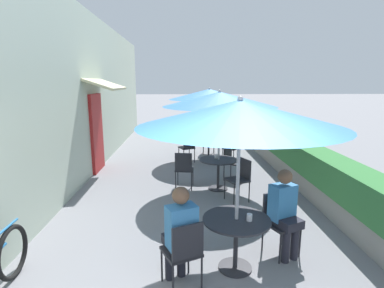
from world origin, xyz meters
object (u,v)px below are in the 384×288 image
(cafe_chair_far_left, at_px, (232,146))
(coffee_cup_far, at_px, (204,135))
(patio_table_mid, at_px, (218,166))
(coffee_cup_mid, at_px, (216,156))
(patio_umbrella_near, at_px, (240,113))
(seated_patron_near_right, at_px, (285,210))
(cafe_chair_near_right, at_px, (278,218))
(patio_umbrella_far, at_px, (209,94))
(cafe_chair_mid_left, at_px, (231,160))
(cafe_chair_far_right, at_px, (206,139))
(patio_table_near, at_px, (236,231))
(seated_patron_near_left, at_px, (180,232))
(cafe_chair_far_back, at_px, (188,146))
(patio_umbrella_mid, at_px, (220,99))
(cafe_chair_near_left, at_px, (184,250))
(coffee_cup_near, at_px, (249,217))
(cafe_chair_mid_back, at_px, (240,176))
(patio_table_far, at_px, (209,143))
(cafe_chair_mid_right, at_px, (184,167))

(cafe_chair_far_left, xyz_separation_m, coffee_cup_far, (-0.80, 0.49, 0.23))
(patio_table_mid, bearing_deg, coffee_cup_mid, 113.29)
(patio_umbrella_near, height_order, seated_patron_near_right, patio_umbrella_near)
(cafe_chair_near_right, height_order, patio_umbrella_far, patio_umbrella_far)
(cafe_chair_mid_left, height_order, cafe_chair_far_right, same)
(cafe_chair_near_right, relative_size, cafe_chair_far_left, 1.00)
(patio_table_near, relative_size, cafe_chair_far_left, 1.00)
(seated_patron_near_left, xyz_separation_m, cafe_chair_far_back, (0.22, 5.59, -0.17))
(patio_umbrella_mid, relative_size, coffee_cup_far, 27.51)
(patio_table_near, distance_m, cafe_chair_far_back, 5.33)
(patio_table_near, bearing_deg, patio_umbrella_near, 180.00)
(cafe_chair_near_left, distance_m, cafe_chair_mid_left, 4.22)
(seated_patron_near_right, bearing_deg, patio_table_mid, -102.03)
(patio_table_near, relative_size, patio_umbrella_far, 0.35)
(cafe_chair_far_back, bearing_deg, patio_table_mid, -99.22)
(seated_patron_near_right, bearing_deg, cafe_chair_near_left, 1.52)
(coffee_cup_mid, xyz_separation_m, coffee_cup_far, (-0.05, 2.72, 0.00))
(seated_patron_near_left, relative_size, coffee_cup_near, 13.89)
(coffee_cup_near, relative_size, cafe_chair_mid_left, 0.10)
(cafe_chair_far_right, bearing_deg, patio_table_mid, 4.92)
(cafe_chair_near_right, height_order, coffee_cup_far, cafe_chair_near_right)
(cafe_chair_far_back, bearing_deg, coffee_cup_mid, -99.59)
(seated_patron_near_right, bearing_deg, cafe_chair_far_left, -115.56)
(patio_umbrella_far, bearing_deg, cafe_chair_mid_left, -79.59)
(patio_umbrella_far, distance_m, cafe_chair_far_right, 1.71)
(cafe_chair_far_left, bearing_deg, cafe_chair_near_right, 123.37)
(cafe_chair_mid_back, height_order, patio_table_far, cafe_chair_mid_back)
(coffee_cup_mid, bearing_deg, cafe_chair_near_left, -102.56)
(coffee_cup_near, relative_size, patio_table_mid, 0.10)
(cafe_chair_far_right, height_order, coffee_cup_far, cafe_chair_far_right)
(seated_patron_near_right, bearing_deg, patio_table_far, -108.34)
(patio_table_mid, bearing_deg, patio_table_far, 89.32)
(coffee_cup_near, relative_size, patio_umbrella_mid, 0.04)
(cafe_chair_near_left, height_order, cafe_chair_mid_back, same)
(coffee_cup_near, distance_m, coffee_cup_far, 5.87)
(patio_table_mid, bearing_deg, cafe_chair_near_right, -78.44)
(cafe_chair_near_left, xyz_separation_m, cafe_chair_mid_right, (0.04, 3.40, 0.00))
(cafe_chair_near_right, bearing_deg, patio_umbrella_mid, -102.53)
(patio_table_mid, xyz_separation_m, patio_umbrella_far, (0.03, 2.72, 1.51))
(seated_patron_near_left, bearing_deg, patio_table_mid, 51.12)
(cafe_chair_far_back, xyz_separation_m, coffee_cup_far, (0.54, 0.50, 0.23))
(patio_table_far, bearing_deg, patio_umbrella_near, -91.76)
(patio_table_far, bearing_deg, patio_table_mid, -90.68)
(patio_table_mid, xyz_separation_m, cafe_chair_mid_right, (-0.78, 0.02, -0.02))
(patio_table_far, bearing_deg, coffee_cup_far, 139.72)
(cafe_chair_mid_right, height_order, coffee_cup_far, cafe_chair_mid_right)
(cafe_chair_near_right, bearing_deg, seated_patron_near_right, 90.00)
(cafe_chair_far_back, bearing_deg, patio_table_near, -109.26)
(cafe_chair_mid_left, bearing_deg, patio_table_far, -132.16)
(coffee_cup_far, bearing_deg, coffee_cup_near, -89.00)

